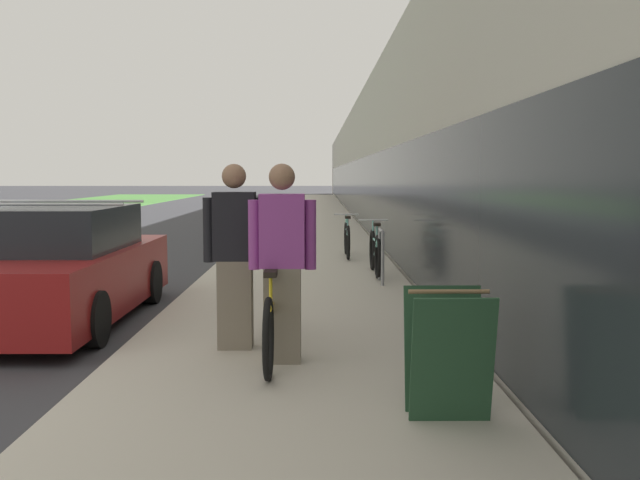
{
  "coord_description": "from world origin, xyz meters",
  "views": [
    {
      "loc": [
        5.8,
        -4.22,
        1.81
      ],
      "look_at": [
        5.89,
        13.78,
        0.15
      ],
      "focal_mm": 40.0,
      "sensor_mm": 36.0,
      "label": 1
    }
  ],
  "objects_px": {
    "tandem_bicycle": "(275,314)",
    "sandwich_board_sign": "(448,353)",
    "person_rider": "(282,263)",
    "parked_sedan_curbside": "(59,269)",
    "bike_rack_hoop": "(381,250)",
    "cruiser_bike_nearest": "(375,252)",
    "cruiser_bike_middle": "(347,239)",
    "person_bystander": "(235,256)"
  },
  "relations": [
    {
      "from": "person_rider",
      "to": "sandwich_board_sign",
      "type": "xyz_separation_m",
      "value": [
        1.22,
        -1.47,
        -0.45
      ]
    },
    {
      "from": "person_bystander",
      "to": "bike_rack_hoop",
      "type": "relative_size",
      "value": 2.12
    },
    {
      "from": "tandem_bicycle",
      "to": "person_rider",
      "type": "height_order",
      "value": "person_rider"
    },
    {
      "from": "cruiser_bike_nearest",
      "to": "sandwich_board_sign",
      "type": "xyz_separation_m",
      "value": [
        -0.08,
        -7.14,
        0.07
      ]
    },
    {
      "from": "tandem_bicycle",
      "to": "person_rider",
      "type": "distance_m",
      "value": 0.62
    },
    {
      "from": "cruiser_bike_middle",
      "to": "bike_rack_hoop",
      "type": "bearing_deg",
      "value": -83.86
    },
    {
      "from": "cruiser_bike_nearest",
      "to": "parked_sedan_curbside",
      "type": "relative_size",
      "value": 0.42
    },
    {
      "from": "cruiser_bike_middle",
      "to": "parked_sedan_curbside",
      "type": "distance_m",
      "value": 7.02
    },
    {
      "from": "person_rider",
      "to": "person_bystander",
      "type": "distance_m",
      "value": 0.71
    },
    {
      "from": "parked_sedan_curbside",
      "to": "bike_rack_hoop",
      "type": "bearing_deg",
      "value": 29.91
    },
    {
      "from": "person_bystander",
      "to": "cruiser_bike_middle",
      "type": "bearing_deg",
      "value": 79.57
    },
    {
      "from": "person_rider",
      "to": "sandwich_board_sign",
      "type": "height_order",
      "value": "person_rider"
    },
    {
      "from": "person_rider",
      "to": "person_bystander",
      "type": "xyz_separation_m",
      "value": [
        -0.48,
        0.51,
        0.0
      ]
    },
    {
      "from": "person_rider",
      "to": "person_bystander",
      "type": "height_order",
      "value": "person_bystander"
    },
    {
      "from": "tandem_bicycle",
      "to": "sandwich_board_sign",
      "type": "bearing_deg",
      "value": -53.84
    },
    {
      "from": "person_bystander",
      "to": "tandem_bicycle",
      "type": "bearing_deg",
      "value": -26.27
    },
    {
      "from": "cruiser_bike_nearest",
      "to": "cruiser_bike_middle",
      "type": "bearing_deg",
      "value": 98.16
    },
    {
      "from": "cruiser_bike_nearest",
      "to": "cruiser_bike_middle",
      "type": "relative_size",
      "value": 1.06
    },
    {
      "from": "tandem_bicycle",
      "to": "sandwich_board_sign",
      "type": "distance_m",
      "value": 2.22
    },
    {
      "from": "tandem_bicycle",
      "to": "person_bystander",
      "type": "distance_m",
      "value": 0.69
    },
    {
      "from": "person_rider",
      "to": "bike_rack_hoop",
      "type": "relative_size",
      "value": 2.11
    },
    {
      "from": "cruiser_bike_middle",
      "to": "parked_sedan_curbside",
      "type": "height_order",
      "value": "parked_sedan_curbside"
    },
    {
      "from": "bike_rack_hoop",
      "to": "parked_sedan_curbside",
      "type": "distance_m",
      "value": 4.79
    },
    {
      "from": "bike_rack_hoop",
      "to": "parked_sedan_curbside",
      "type": "height_order",
      "value": "parked_sedan_curbside"
    },
    {
      "from": "tandem_bicycle",
      "to": "bike_rack_hoop",
      "type": "relative_size",
      "value": 3.0
    },
    {
      "from": "cruiser_bike_nearest",
      "to": "person_bystander",
      "type": "bearing_deg",
      "value": -109.1
    },
    {
      "from": "bike_rack_hoop",
      "to": "person_rider",
      "type": "bearing_deg",
      "value": -105.63
    },
    {
      "from": "person_rider",
      "to": "sandwich_board_sign",
      "type": "relative_size",
      "value": 1.98
    },
    {
      "from": "person_rider",
      "to": "cruiser_bike_nearest",
      "type": "height_order",
      "value": "person_rider"
    },
    {
      "from": "person_rider",
      "to": "cruiser_bike_nearest",
      "type": "bearing_deg",
      "value": 77.08
    },
    {
      "from": "parked_sedan_curbside",
      "to": "cruiser_bike_middle",
      "type": "bearing_deg",
      "value": 57.46
    },
    {
      "from": "cruiser_bike_nearest",
      "to": "parked_sedan_curbside",
      "type": "distance_m",
      "value": 5.34
    },
    {
      "from": "cruiser_bike_nearest",
      "to": "parked_sedan_curbside",
      "type": "xyz_separation_m",
      "value": [
        -4.14,
        -3.36,
        0.15
      ]
    },
    {
      "from": "bike_rack_hoop",
      "to": "parked_sedan_curbside",
      "type": "bearing_deg",
      "value": -150.09
    },
    {
      "from": "tandem_bicycle",
      "to": "cruiser_bike_middle",
      "type": "distance_m",
      "value": 7.96
    },
    {
      "from": "person_rider",
      "to": "cruiser_bike_middle",
      "type": "relative_size",
      "value": 1.04
    },
    {
      "from": "parked_sedan_curbside",
      "to": "sandwich_board_sign",
      "type": "bearing_deg",
      "value": -42.91
    },
    {
      "from": "tandem_bicycle",
      "to": "person_bystander",
      "type": "height_order",
      "value": "person_bystander"
    },
    {
      "from": "tandem_bicycle",
      "to": "sandwich_board_sign",
      "type": "xyz_separation_m",
      "value": [
        1.31,
        -1.79,
        0.08
      ]
    },
    {
      "from": "person_rider",
      "to": "parked_sedan_curbside",
      "type": "height_order",
      "value": "person_rider"
    },
    {
      "from": "bike_rack_hoop",
      "to": "parked_sedan_curbside",
      "type": "xyz_separation_m",
      "value": [
        -4.15,
        -2.39,
        0.02
      ]
    },
    {
      "from": "person_rider",
      "to": "cruiser_bike_nearest",
      "type": "distance_m",
      "value": 5.83
    }
  ]
}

